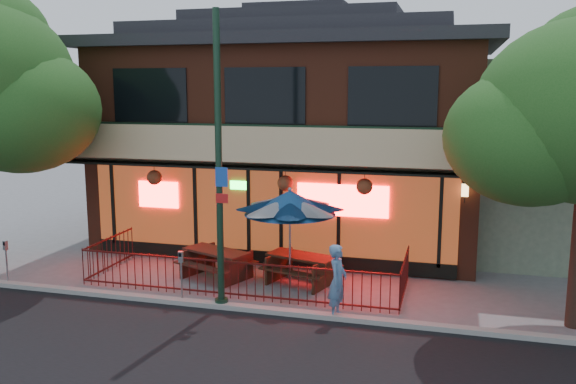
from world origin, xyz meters
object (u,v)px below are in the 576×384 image
(parking_meter_far, at_px, (6,255))
(picnic_table_right, at_px, (302,265))
(patio_umbrella, at_px, (290,202))
(pedestrian, at_px, (338,281))
(picnic_table_left, at_px, (216,260))
(parking_meter_near, at_px, (181,268))
(street_light, at_px, (219,178))

(parking_meter_far, bearing_deg, picnic_table_right, 16.40)
(patio_umbrella, relative_size, parking_meter_far, 2.21)
(pedestrian, bearing_deg, picnic_table_left, 68.21)
(patio_umbrella, relative_size, parking_meter_near, 2.08)
(picnic_table_left, height_order, patio_umbrella, patio_umbrella)
(picnic_table_left, bearing_deg, pedestrian, -27.69)
(pedestrian, xyz_separation_m, parking_meter_near, (-3.87, -0.05, 0.02))
(street_light, bearing_deg, picnic_table_right, 57.12)
(picnic_table_left, xyz_separation_m, parking_meter_near, (-0.10, -2.03, 0.35))
(pedestrian, height_order, parking_meter_far, pedestrian)
(street_light, distance_m, picnic_table_left, 3.45)
(pedestrian, bearing_deg, street_light, 96.97)
(pedestrian, height_order, parking_meter_near, pedestrian)
(patio_umbrella, bearing_deg, street_light, -125.43)
(street_light, relative_size, parking_meter_near, 5.37)
(parking_meter_near, bearing_deg, parking_meter_far, 180.00)
(street_light, bearing_deg, picnic_table_left, 114.87)
(parking_meter_far, bearing_deg, street_light, -0.02)
(street_light, distance_m, picnic_table_right, 3.73)
(picnic_table_right, xyz_separation_m, pedestrian, (1.39, -2.17, 0.34))
(street_light, height_order, parking_meter_far, street_light)
(picnic_table_right, bearing_deg, patio_umbrella, -112.22)
(picnic_table_left, distance_m, picnic_table_right, 2.39)
(patio_umbrella, bearing_deg, parking_meter_near, -142.62)
(picnic_table_right, distance_m, pedestrian, 2.60)
(picnic_table_right, bearing_deg, parking_meter_near, -138.11)
(street_light, xyz_separation_m, parking_meter_far, (-6.12, 0.00, -2.32))
(picnic_table_left, relative_size, pedestrian, 1.33)
(street_light, height_order, picnic_table_left, street_light)
(parking_meter_near, xyz_separation_m, parking_meter_far, (-5.08, 0.00, -0.05))
(picnic_table_right, height_order, parking_meter_near, parking_meter_near)
(pedestrian, relative_size, parking_meter_far, 1.41)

